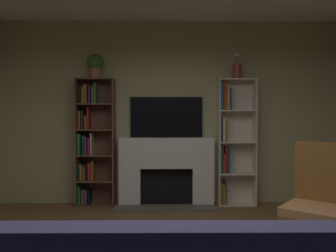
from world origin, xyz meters
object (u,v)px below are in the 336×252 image
(armchair, at_px, (324,200))
(fireplace, at_px, (166,169))
(tv, at_px, (166,117))
(bookshelf_right, at_px, (231,140))
(bookshelf_left, at_px, (92,142))
(vase_with_flowers, at_px, (237,70))
(potted_plant, at_px, (95,65))

(armchair, bearing_deg, fireplace, 127.80)
(tv, distance_m, bookshelf_right, 1.09)
(tv, xyz_separation_m, bookshelf_left, (-1.16, -0.08, -0.39))
(vase_with_flowers, bearing_deg, potted_plant, -179.99)
(fireplace, xyz_separation_m, vase_with_flowers, (1.09, -0.03, 1.54))
(fireplace, xyz_separation_m, bookshelf_right, (1.02, 0.03, 0.45))
(fireplace, relative_size, tv, 1.39)
(fireplace, bearing_deg, armchair, -52.20)
(tv, bearing_deg, potted_plant, -173.75)
(bookshelf_right, xyz_separation_m, armchair, (0.50, -1.99, -0.46))
(bookshelf_left, xyz_separation_m, bookshelf_right, (2.18, 0.02, 0.03))
(fireplace, relative_size, bookshelf_right, 0.80)
(tv, distance_m, armchair, 2.69)
(potted_plant, distance_m, vase_with_flowers, 2.19)
(fireplace, distance_m, potted_plant, 1.95)
(vase_with_flowers, height_order, armchair, vase_with_flowers)
(potted_plant, bearing_deg, fireplace, 1.57)
(tv, bearing_deg, vase_with_flowers, -6.24)
(bookshelf_left, height_order, bookshelf_right, same)
(fireplace, height_order, tv, tv)
(bookshelf_left, relative_size, potted_plant, 5.18)
(bookshelf_left, relative_size, bookshelf_right, 1.00)
(fireplace, bearing_deg, vase_with_flowers, -1.56)
(potted_plant, relative_size, armchair, 0.34)
(bookshelf_right, bearing_deg, vase_with_flowers, -37.90)
(bookshelf_right, relative_size, potted_plant, 5.18)
(fireplace, height_order, armchair, armchair)
(fireplace, distance_m, tv, 0.82)
(bookshelf_left, distance_m, potted_plant, 1.20)
(fireplace, height_order, potted_plant, potted_plant)
(fireplace, relative_size, armchair, 1.41)
(bookshelf_left, height_order, vase_with_flowers, vase_with_flowers)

